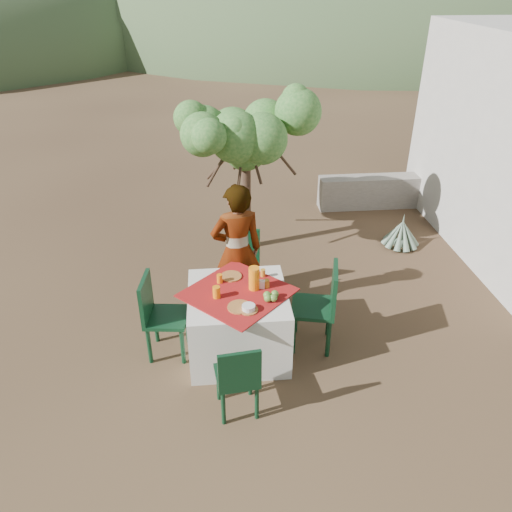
{
  "coord_description": "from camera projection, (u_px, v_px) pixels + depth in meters",
  "views": [
    {
      "loc": [
        0.46,
        -4.43,
        3.64
      ],
      "look_at": [
        0.9,
        0.21,
        0.95
      ],
      "focal_mm": 35.0,
      "sensor_mm": 36.0,
      "label": 1
    }
  ],
  "objects": [
    {
      "name": "chair_right",
      "position": [
        321.0,
        303.0,
        5.3
      ],
      "size": [
        0.55,
        0.55,
        0.99
      ],
      "rotation": [
        0.0,
        0.0,
        4.48
      ],
      "color": "black",
      "rests_on": "ground"
    },
    {
      "name": "person",
      "position": [
        237.0,
        252.0,
        5.71
      ],
      "size": [
        0.67,
        0.51,
        1.65
      ],
      "primitive_type": "imported",
      "rotation": [
        0.0,
        0.0,
        3.34
      ],
      "color": "#8C6651",
      "rests_on": "ground"
    },
    {
      "name": "chair_left",
      "position": [
        159.0,
        313.0,
        5.2
      ],
      "size": [
        0.48,
        0.48,
        0.94
      ],
      "rotation": [
        0.0,
        0.0,
        1.45
      ],
      "color": "black",
      "rests_on": "ground"
    },
    {
      "name": "chair_far",
      "position": [
        242.0,
        261.0,
        6.16
      ],
      "size": [
        0.51,
        0.51,
        0.9
      ],
      "rotation": [
        0.0,
        0.0,
        -0.25
      ],
      "color": "black",
      "rests_on": "ground"
    },
    {
      "name": "ground",
      "position": [
        178.0,
        342.0,
        5.6
      ],
      "size": [
        160.0,
        160.0,
        0.0
      ],
      "primitive_type": "plane",
      "color": "#342117",
      "rests_on": "ground"
    },
    {
      "name": "hill_far_right",
      "position": [
        493.0,
        12.0,
        47.54
      ],
      "size": [
        36.0,
        36.0,
        14.0
      ],
      "primitive_type": "ellipsoid",
      "color": "slate",
      "rests_on": "ground"
    },
    {
      "name": "hill_far_center",
      "position": [
        159.0,
        10.0,
        50.1
      ],
      "size": [
        60.0,
        60.0,
        24.0
      ],
      "primitive_type": "ellipsoid",
      "color": "slate",
      "rests_on": "ground"
    },
    {
      "name": "table",
      "position": [
        238.0,
        322.0,
        5.3
      ],
      "size": [
        1.3,
        1.3,
        0.76
      ],
      "color": "white",
      "rests_on": "ground"
    },
    {
      "name": "bowl_plate",
      "position": [
        249.0,
        310.0,
        4.83
      ],
      "size": [
        0.19,
        0.19,
        0.01
      ],
      "primitive_type": "cylinder",
      "color": "brown",
      "rests_on": "table"
    },
    {
      "name": "jar_right",
      "position": [
        263.0,
        273.0,
        5.35
      ],
      "size": [
        0.05,
        0.05,
        0.08
      ],
      "primitive_type": "cylinder",
      "color": "orange",
      "rests_on": "table"
    },
    {
      "name": "napkin_holder",
      "position": [
        261.0,
        284.0,
        5.15
      ],
      "size": [
        0.08,
        0.06,
        0.09
      ],
      "primitive_type": "cube",
      "rotation": [
        0.0,
        0.0,
        -0.24
      ],
      "color": "silver",
      "rests_on": "table"
    },
    {
      "name": "plate_near",
      "position": [
        240.0,
        307.0,
        4.87
      ],
      "size": [
        0.24,
        0.24,
        0.01
      ],
      "primitive_type": "cylinder",
      "color": "brown",
      "rests_on": "table"
    },
    {
      "name": "plate_far",
      "position": [
        231.0,
        276.0,
        5.36
      ],
      "size": [
        0.23,
        0.23,
        0.01
      ],
      "primitive_type": "cylinder",
      "color": "brown",
      "rests_on": "table"
    },
    {
      "name": "stone_wall",
      "position": [
        393.0,
        191.0,
        8.69
      ],
      "size": [
        2.6,
        0.35,
        0.55
      ],
      "primitive_type": "cube",
      "color": "gray",
      "rests_on": "ground"
    },
    {
      "name": "shrub_tree",
      "position": [
        250.0,
        140.0,
        6.77
      ],
      "size": [
        1.74,
        1.7,
        2.04
      ],
      "color": "#483424",
      "rests_on": "ground"
    },
    {
      "name": "jar_left",
      "position": [
        267.0,
        284.0,
        5.16
      ],
      "size": [
        0.06,
        0.06,
        0.09
      ],
      "primitive_type": "cylinder",
      "color": "orange",
      "rests_on": "table"
    },
    {
      "name": "chair_near",
      "position": [
        238.0,
        377.0,
        4.47
      ],
      "size": [
        0.42,
        0.42,
        0.83
      ],
      "rotation": [
        0.0,
        0.0,
        3.26
      ],
      "color": "black",
      "rests_on": "ground"
    },
    {
      "name": "white_bowl",
      "position": [
        249.0,
        307.0,
        4.82
      ],
      "size": [
        0.13,
        0.13,
        0.05
      ],
      "primitive_type": "cylinder",
      "color": "silver",
      "rests_on": "bowl_plate"
    },
    {
      "name": "hill_near_right",
      "position": [
        358.0,
        24.0,
        37.61
      ],
      "size": [
        48.0,
        48.0,
        20.0
      ],
      "primitive_type": "ellipsoid",
      "color": "#384D2B",
      "rests_on": "ground"
    },
    {
      "name": "agave",
      "position": [
        401.0,
        234.0,
        7.45
      ],
      "size": [
        0.56,
        0.56,
        0.59
      ],
      "rotation": [
        0.0,
        0.0,
        0.41
      ],
      "color": "slate",
      "rests_on": "ground"
    },
    {
      "name": "juice_pitcher",
      "position": [
        254.0,
        278.0,
        5.1
      ],
      "size": [
        0.11,
        0.11,
        0.25
      ],
      "primitive_type": "cylinder",
      "color": "orange",
      "rests_on": "table"
    },
    {
      "name": "glass_far",
      "position": [
        220.0,
        279.0,
        5.24
      ],
      "size": [
        0.06,
        0.06,
        0.1
      ],
      "primitive_type": "cylinder",
      "color": "orange",
      "rests_on": "table"
    },
    {
      "name": "glass_near",
      "position": [
        216.0,
        292.0,
        5.0
      ],
      "size": [
        0.08,
        0.08,
        0.12
      ],
      "primitive_type": "cylinder",
      "color": "orange",
      "rests_on": "table"
    },
    {
      "name": "fruit_cluster",
      "position": [
        271.0,
        296.0,
        4.97
      ],
      "size": [
        0.16,
        0.15,
        0.08
      ],
      "color": "#5B8731",
      "rests_on": "table"
    }
  ]
}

